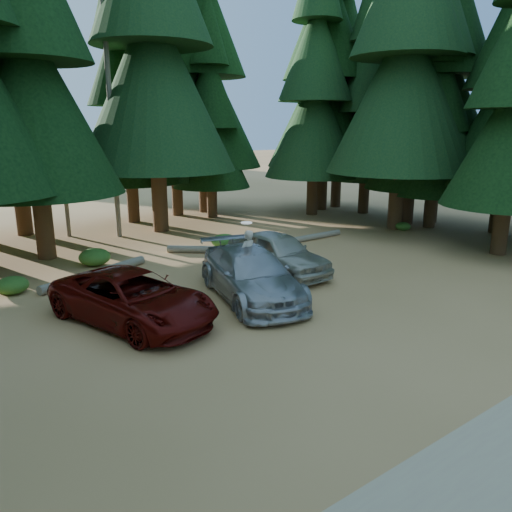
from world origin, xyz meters
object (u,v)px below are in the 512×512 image
(silver_minivan_center, at_px, (251,275))
(silver_minivan_right, at_px, (278,253))
(log_right, at_px, (307,238))
(frisbee_player, at_px, (248,256))
(log_mid, at_px, (212,250))
(log_left, at_px, (96,274))
(red_pickup, at_px, (133,298))

(silver_minivan_center, relative_size, silver_minivan_right, 1.17)
(log_right, bearing_deg, silver_minivan_center, -145.07)
(frisbee_player, distance_m, log_right, 7.98)
(silver_minivan_center, xyz_separation_m, log_mid, (2.01, 5.67, -0.62))
(log_left, bearing_deg, red_pickup, -118.03)
(silver_minivan_right, distance_m, log_left, 6.63)
(silver_minivan_right, xyz_separation_m, log_left, (-5.64, 3.42, -0.62))
(silver_minivan_right, xyz_separation_m, frisbee_player, (-2.10, -1.03, 0.44))
(silver_minivan_center, bearing_deg, log_left, 137.57)
(silver_minivan_center, xyz_separation_m, frisbee_player, (0.30, 0.61, 0.44))
(red_pickup, bearing_deg, log_left, 66.93)
(log_left, distance_m, log_mid, 5.29)
(log_left, bearing_deg, silver_minivan_center, -78.57)
(red_pickup, relative_size, log_mid, 1.35)
(silver_minivan_right, distance_m, frisbee_player, 2.38)
(log_mid, bearing_deg, frisbee_player, -67.64)
(log_left, height_order, log_mid, log_left)
(frisbee_player, xyz_separation_m, log_mid, (1.71, 5.06, -1.06))
(log_left, bearing_deg, log_mid, -14.54)
(log_right, bearing_deg, log_left, 178.60)
(log_mid, bearing_deg, silver_minivan_center, -68.52)
(silver_minivan_center, height_order, log_right, silver_minivan_center)
(log_left, distance_m, log_right, 10.12)
(silver_minivan_center, distance_m, silver_minivan_right, 2.91)
(frisbee_player, bearing_deg, silver_minivan_center, 51.16)
(log_mid, bearing_deg, log_right, 33.10)
(red_pickup, relative_size, frisbee_player, 2.62)
(silver_minivan_center, distance_m, log_right, 8.53)
(silver_minivan_right, bearing_deg, log_right, 35.75)
(frisbee_player, relative_size, log_mid, 0.52)
(red_pickup, distance_m, log_right, 11.68)
(red_pickup, distance_m, log_left, 4.79)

